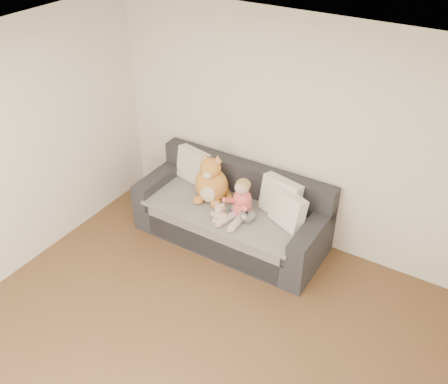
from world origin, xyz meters
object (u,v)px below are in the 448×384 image
at_px(toddler, 240,202).
at_px(teddy_bear, 219,214).
at_px(plush_cat, 211,183).
at_px(sippy_cup, 233,210).
at_px(sofa, 233,216).

relative_size(toddler, teddy_bear, 1.94).
bearing_deg(plush_cat, sippy_cup, -33.16).
relative_size(toddler, plush_cat, 0.78).
bearing_deg(plush_cat, toddler, -28.46).
relative_size(plush_cat, sippy_cup, 4.97).
xyz_separation_m(sofa, teddy_bear, (0.04, -0.35, 0.26)).
xyz_separation_m(plush_cat, sippy_cup, (0.38, -0.14, -0.16)).
distance_m(sofa, plush_cat, 0.47).
bearing_deg(sippy_cup, plush_cat, 160.05).
height_order(sofa, teddy_bear, sofa).
bearing_deg(plush_cat, sofa, -5.97).
relative_size(teddy_bear, sippy_cup, 2.00).
height_order(plush_cat, sippy_cup, plush_cat).
bearing_deg(teddy_bear, plush_cat, 118.37).
distance_m(sofa, toddler, 0.44).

